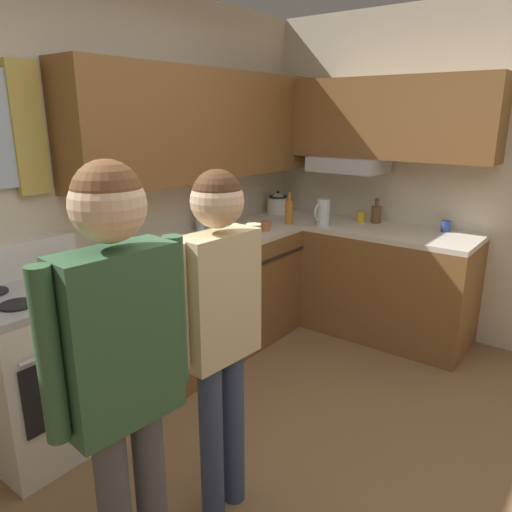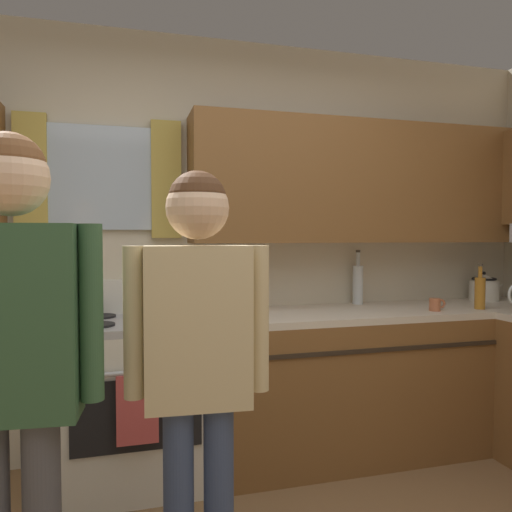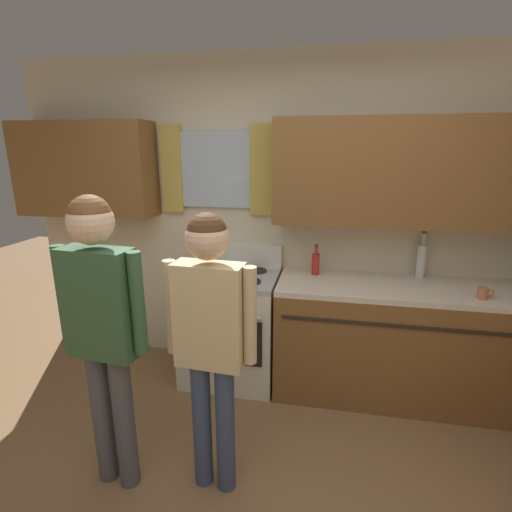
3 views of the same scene
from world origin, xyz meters
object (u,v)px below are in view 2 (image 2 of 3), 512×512
(bottle_sauce_red, at_px, (246,296))
(adult_in_plaid, at_px, (198,344))
(stovetop_kettle, at_px, (484,287))
(stove_oven, at_px, (136,397))
(bottle_tall_clear, at_px, (358,283))
(adult_left, at_px, (13,343))
(bottle_oil_amber, at_px, (480,292))
(cup_terracotta, at_px, (436,305))

(bottle_sauce_red, relative_size, adult_in_plaid, 0.16)
(stovetop_kettle, height_order, adult_in_plaid, adult_in_plaid)
(bottle_sauce_red, relative_size, stovetop_kettle, 0.90)
(stove_oven, relative_size, stovetop_kettle, 4.02)
(bottle_tall_clear, xyz_separation_m, adult_in_plaid, (-1.29, -1.34, -0.05))
(bottle_sauce_red, distance_m, bottle_tall_clear, 0.81)
(stove_oven, height_order, bottle_tall_clear, bottle_tall_clear)
(bottle_tall_clear, bearing_deg, adult_left, -142.51)
(bottle_tall_clear, relative_size, stovetop_kettle, 1.34)
(stove_oven, distance_m, bottle_sauce_red, 0.86)
(stovetop_kettle, bearing_deg, stove_oven, -176.29)
(stove_oven, xyz_separation_m, bottle_oil_amber, (2.11, -0.17, 0.54))
(bottle_tall_clear, distance_m, bottle_oil_amber, 0.76)
(cup_terracotta, distance_m, stovetop_kettle, 0.72)
(stove_oven, relative_size, bottle_oil_amber, 3.85)
(stovetop_kettle, bearing_deg, adult_in_plaid, -150.64)
(bottle_tall_clear, bearing_deg, bottle_sauce_red, -173.65)
(adult_left, bearing_deg, adult_in_plaid, 8.02)
(cup_terracotta, height_order, adult_left, adult_left)
(bottle_sauce_red, xyz_separation_m, adult_in_plaid, (-0.48, -1.25, 0.00))
(bottle_sauce_red, height_order, adult_in_plaid, adult_in_plaid)
(bottle_tall_clear, distance_m, stovetop_kettle, 0.96)
(bottle_tall_clear, xyz_separation_m, stovetop_kettle, (0.96, -0.07, -0.05))
(bottle_tall_clear, height_order, cup_terracotta, bottle_tall_clear)
(bottle_oil_amber, bearing_deg, stovetop_kettle, 46.38)
(bottle_tall_clear, height_order, stovetop_kettle, bottle_tall_clear)
(bottle_sauce_red, height_order, stovetop_kettle, bottle_sauce_red)
(stove_oven, height_order, bottle_oil_amber, bottle_oil_amber)
(bottle_oil_amber, height_order, adult_in_plaid, adult_in_plaid)
(cup_terracotta, bearing_deg, bottle_sauce_red, 164.56)
(bottle_sauce_red, bearing_deg, cup_terracotta, -15.44)
(cup_terracotta, distance_m, adult_in_plaid, 1.86)
(stove_oven, height_order, cup_terracotta, stove_oven)
(adult_in_plaid, bearing_deg, cup_terracotta, 30.18)
(stove_oven, xyz_separation_m, bottle_sauce_red, (0.67, 0.14, 0.53))
(adult_left, bearing_deg, cup_terracotta, 25.08)
(bottle_oil_amber, xyz_separation_m, stovetop_kettle, (0.32, 0.33, -0.01))
(bottle_oil_amber, distance_m, cup_terracotta, 0.33)
(stovetop_kettle, bearing_deg, cup_terracotta, -152.78)
(bottle_oil_amber, distance_m, stovetop_kettle, 0.46)
(stovetop_kettle, distance_m, adult_left, 3.11)
(bottle_tall_clear, bearing_deg, stove_oven, -171.03)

